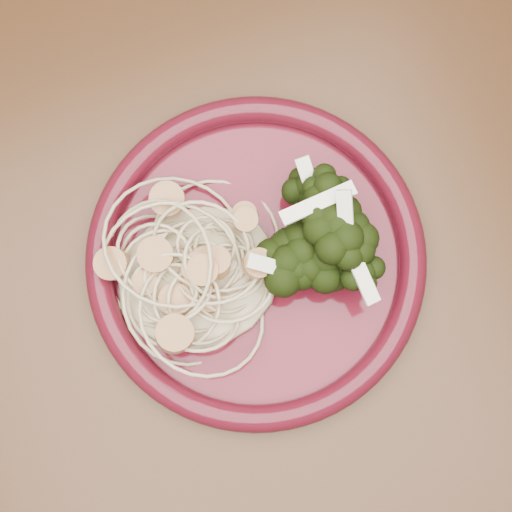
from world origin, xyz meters
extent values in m
plane|color=#53301C|center=(0.00, 0.00, 0.00)|extent=(3.50, 3.50, 0.00)
cube|color=#472814|center=(0.00, 0.00, 0.73)|extent=(1.20, 0.80, 0.04)
cylinder|color=#530E1B|center=(0.00, -0.03, 0.75)|extent=(0.27, 0.27, 0.01)
torus|color=#53101C|center=(0.00, -0.03, 0.76)|extent=(0.28, 0.28, 0.02)
ellipsoid|color=#C8B789|center=(-0.05, -0.03, 0.77)|extent=(0.13, 0.12, 0.03)
ellipsoid|color=black|center=(0.05, -0.03, 0.78)|extent=(0.10, 0.15, 0.05)
camera|label=1|loc=(-0.04, -0.12, 1.30)|focal=50.00mm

